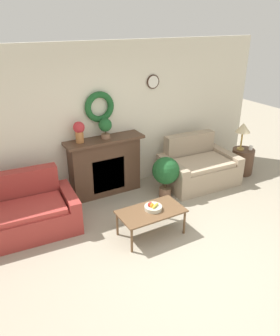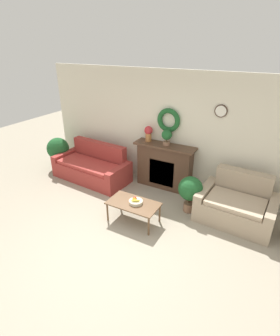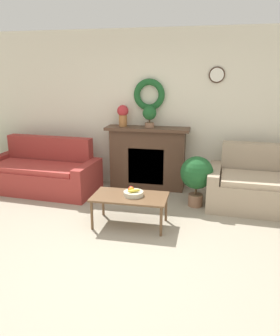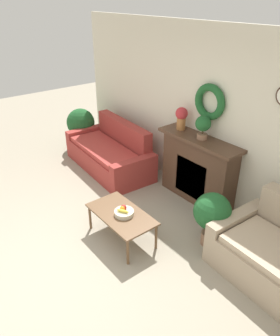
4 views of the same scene
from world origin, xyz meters
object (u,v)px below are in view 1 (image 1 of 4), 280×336
side_table_by_loveseat (242,161)px  potted_plant_floor_by_loveseat (166,172)px  couch_left (11,216)px  coffee_table (151,213)px  vase_on_mantel_left (79,131)px  fireplace (105,166)px  table_lamp (243,128)px  potted_plant_on_mantel (105,126)px  fruit_bowl (153,207)px  mug (251,148)px  loveseat_right (198,168)px

side_table_by_loveseat → potted_plant_floor_by_loveseat: potted_plant_floor_by_loveseat is taller
couch_left → potted_plant_floor_by_loveseat: size_ratio=2.56×
coffee_table → vase_on_mantel_left: vase_on_mantel_left is taller
fireplace → vase_on_mantel_left: bearing=179.3°
table_lamp → potted_plant_on_mantel: potted_plant_on_mantel is taller
side_table_by_loveseat → potted_plant_on_mantel: size_ratio=1.49×
side_table_by_loveseat → vase_on_mantel_left: bearing=169.2°
fireplace → potted_plant_floor_by_loveseat: (0.89, -0.68, -0.05)m
vase_on_mantel_left → potted_plant_on_mantel: vase_on_mantel_left is taller
coffee_table → side_table_by_loveseat: (2.81, 0.92, -0.11)m
coffee_table → fruit_bowl: 0.09m
fireplace → potted_plant_on_mantel: bearing=-23.5°
side_table_by_loveseat → vase_on_mantel_left: 3.52m
side_table_by_loveseat → potted_plant_floor_by_loveseat: size_ratio=0.69×
mug → potted_plant_floor_by_loveseat: size_ratio=0.11×
couch_left → potted_plant_floor_by_loveseat: bearing=-0.3°
coffee_table → loveseat_right: bearing=31.4°
vase_on_mantel_left → side_table_by_loveseat: bearing=-10.8°
side_table_by_loveseat → vase_on_mantel_left: vase_on_mantel_left is taller
vase_on_mantel_left → potted_plant_floor_by_loveseat: (1.32, -0.69, -0.80)m
loveseat_right → mug: size_ratio=17.46×
side_table_by_loveseat → table_lamp: 0.72m
fruit_bowl → potted_plant_on_mantel: size_ratio=0.74×
fireplace → side_table_by_loveseat: 2.95m
fireplace → couch_left: bearing=-164.6°
coffee_table → mug: 3.04m
side_table_by_loveseat → mug: 0.34m
fruit_bowl → mug: bearing=16.0°
loveseat_right → fruit_bowl: 1.98m
coffee_table → potted_plant_on_mantel: potted_plant_on_mantel is taller
table_lamp → vase_on_mantel_left: 3.32m
table_lamp → mug: 0.46m
couch_left → side_table_by_loveseat: 4.65m
vase_on_mantel_left → potted_plant_on_mantel: bearing=-2.4°
potted_plant_on_mantel → mug: bearing=-13.2°
coffee_table → mug: mug is taller
couch_left → coffee_table: size_ratio=2.03×
couch_left → potted_plant_on_mantel: bearing=18.5°
coffee_table → fireplace: bearing=92.1°
fireplace → mug: size_ratio=16.97×
fireplace → fruit_bowl: fireplace is taller
couch_left → table_lamp: 4.64m
coffee_table → mug: bearing=16.1°
coffee_table → potted_plant_floor_by_loveseat: size_ratio=1.26×
fireplace → coffee_table: 1.55m
mug → vase_on_mantel_left: 3.56m
couch_left → coffee_table: couch_left is taller
side_table_by_loveseat → potted_plant_on_mantel: (-2.84, 0.61, 1.04)m
vase_on_mantel_left → fruit_bowl: bearing=-70.8°
mug → potted_plant_on_mantel: bearing=166.8°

